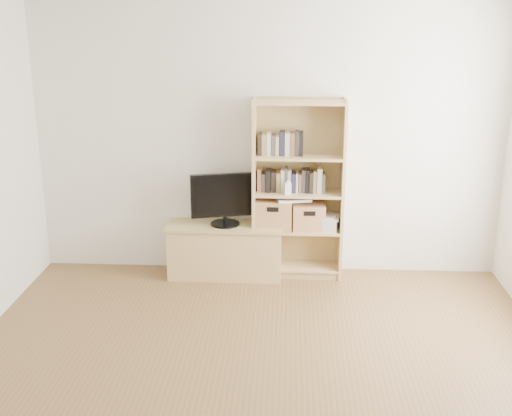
# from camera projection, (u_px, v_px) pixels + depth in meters

# --- Properties ---
(floor) EXTENTS (4.50, 5.00, 0.01)m
(floor) POSITION_uv_depth(u_px,v_px,m) (254.00, 416.00, 4.15)
(floor) COLOR brown
(floor) RESTS_ON ground
(back_wall) EXTENTS (4.50, 0.02, 2.60)m
(back_wall) POSITION_uv_depth(u_px,v_px,m) (268.00, 142.00, 6.14)
(back_wall) COLOR white
(back_wall) RESTS_ON floor
(tv_stand) EXTENTS (1.09, 0.42, 0.50)m
(tv_stand) POSITION_uv_depth(u_px,v_px,m) (226.00, 251.00, 6.28)
(tv_stand) COLOR tan
(tv_stand) RESTS_ON floor
(bookshelf) EXTENTS (0.87, 0.32, 1.73)m
(bookshelf) POSITION_uv_depth(u_px,v_px,m) (298.00, 190.00, 6.11)
(bookshelf) COLOR tan
(bookshelf) RESTS_ON floor
(television) EXTENTS (0.64, 0.21, 0.51)m
(television) POSITION_uv_depth(u_px,v_px,m) (225.00, 199.00, 6.13)
(television) COLOR black
(television) RESTS_ON tv_stand
(books_row_mid) EXTENTS (0.83, 0.17, 0.22)m
(books_row_mid) POSITION_uv_depth(u_px,v_px,m) (298.00, 180.00, 6.10)
(books_row_mid) COLOR brown
(books_row_mid) RESTS_ON bookshelf
(books_row_upper) EXTENTS (0.40, 0.17, 0.21)m
(books_row_upper) POSITION_uv_depth(u_px,v_px,m) (279.00, 144.00, 6.01)
(books_row_upper) COLOR brown
(books_row_upper) RESTS_ON bookshelf
(baby_monitor) EXTENTS (0.07, 0.05, 0.11)m
(baby_monitor) POSITION_uv_depth(u_px,v_px,m) (288.00, 189.00, 6.02)
(baby_monitor) COLOR white
(baby_monitor) RESTS_ON bookshelf
(basket_left) EXTENTS (0.37, 0.31, 0.29)m
(basket_left) POSITION_uv_depth(u_px,v_px,m) (274.00, 213.00, 6.19)
(basket_left) COLOR #AF7D4F
(basket_left) RESTS_ON bookshelf
(basket_right) EXTENTS (0.32, 0.26, 0.25)m
(basket_right) POSITION_uv_depth(u_px,v_px,m) (309.00, 216.00, 6.18)
(basket_right) COLOR #AF7D4F
(basket_right) RESTS_ON bookshelf
(laptop) EXTENTS (0.36, 0.29, 0.03)m
(laptop) POSITION_uv_depth(u_px,v_px,m) (293.00, 199.00, 6.12)
(laptop) COLOR white
(laptop) RESTS_ON basket_left
(magazine_stack) EXTENTS (0.23, 0.29, 0.12)m
(magazine_stack) POSITION_uv_depth(u_px,v_px,m) (328.00, 223.00, 6.19)
(magazine_stack) COLOR beige
(magazine_stack) RESTS_ON bookshelf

